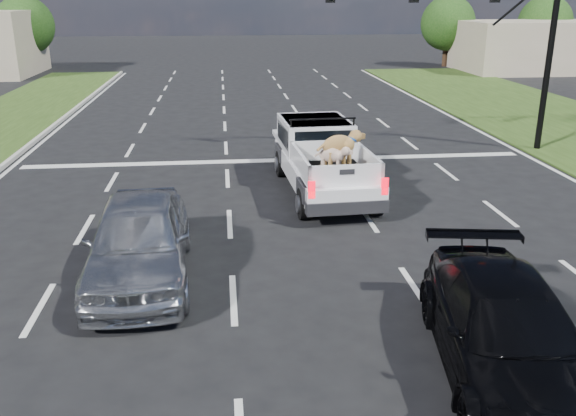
# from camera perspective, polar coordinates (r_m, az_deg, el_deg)

# --- Properties ---
(ground) EXTENTS (160.00, 160.00, 0.00)m
(ground) POSITION_cam_1_polar(r_m,az_deg,el_deg) (11.66, 3.57, -8.07)
(ground) COLOR black
(ground) RESTS_ON ground
(road_markings) EXTENTS (17.75, 60.00, 0.01)m
(road_markings) POSITION_cam_1_polar(r_m,az_deg,el_deg) (17.69, 0.05, 1.68)
(road_markings) COLOR silver
(road_markings) RESTS_ON ground
(traffic_signal) EXTENTS (9.11, 0.31, 7.00)m
(traffic_signal) POSITION_cam_1_polar(r_m,az_deg,el_deg) (22.59, 18.18, 16.77)
(traffic_signal) COLOR black
(traffic_signal) RESTS_ON ground
(building_right) EXTENTS (12.00, 7.00, 3.60)m
(building_right) POSITION_cam_1_polar(r_m,az_deg,el_deg) (50.34, 22.80, 13.77)
(building_right) COLOR tan
(building_right) RESTS_ON ground
(tree_far_c) EXTENTS (4.20, 4.20, 5.40)m
(tree_far_c) POSITION_cam_1_polar(r_m,az_deg,el_deg) (50.29, -23.42, 15.40)
(tree_far_c) COLOR #332114
(tree_far_c) RESTS_ON ground
(tree_far_d) EXTENTS (4.20, 4.20, 5.40)m
(tree_far_d) POSITION_cam_1_polar(r_m,az_deg,el_deg) (51.44, 14.73, 16.36)
(tree_far_d) COLOR #332114
(tree_far_d) RESTS_ON ground
(tree_far_e) EXTENTS (4.20, 4.20, 5.40)m
(tree_far_e) POSITION_cam_1_polar(r_m,az_deg,el_deg) (54.72, 22.90, 15.66)
(tree_far_e) COLOR #332114
(tree_far_e) RESTS_ON ground
(pickup_truck) EXTENTS (2.37, 5.74, 2.12)m
(pickup_truck) POSITION_cam_1_polar(r_m,az_deg,el_deg) (17.42, 3.22, 4.74)
(pickup_truck) COLOR black
(pickup_truck) RESTS_ON ground
(silver_sedan) EXTENTS (2.13, 4.89, 1.64)m
(silver_sedan) POSITION_cam_1_polar(r_m,az_deg,el_deg) (12.30, -13.79, -2.92)
(silver_sedan) COLOR #B2B5B9
(silver_sedan) RESTS_ON ground
(black_coupe) EXTENTS (2.75, 5.16, 1.42)m
(black_coupe) POSITION_cam_1_polar(r_m,az_deg,el_deg) (9.63, 19.80, -10.77)
(black_coupe) COLOR black
(black_coupe) RESTS_ON ground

